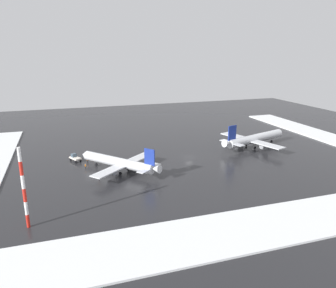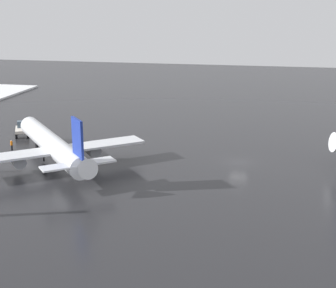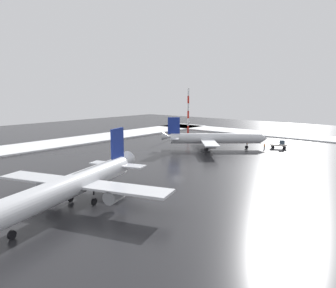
{
  "view_description": "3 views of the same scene",
  "coord_description": "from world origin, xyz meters",
  "px_view_note": "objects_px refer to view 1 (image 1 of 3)",
  "views": [
    {
      "loc": [
        -41.74,
        -103.17,
        36.45
      ],
      "look_at": [
        -7.98,
        -0.07,
        5.49
      ],
      "focal_mm": 35.0,
      "sensor_mm": 36.0,
      "label": 1
    },
    {
      "loc": [
        4.69,
        -73.56,
        23.11
      ],
      "look_at": [
        -10.74,
        -0.15,
        2.22
      ],
      "focal_mm": 55.0,
      "sensor_mm": 36.0,
      "label": 2
    },
    {
      "loc": [
        54.95,
        43.45,
        16.85
      ],
      "look_at": [
        -8.07,
        -9.18,
        3.47
      ],
      "focal_mm": 35.0,
      "sensor_mm": 36.0,
      "label": 3
    }
  ],
  "objects_px": {
    "airplane_distant_tail": "(254,139)",
    "antenna_mast": "(24,189)",
    "ground_crew_beside_wing": "(85,166)",
    "ground_crew_mid_apron": "(99,177)",
    "pushback_tug": "(75,158)",
    "ground_crew_near_tug": "(88,160)",
    "airplane_far_rear": "(119,162)"
  },
  "relations": [
    {
      "from": "airplane_distant_tail",
      "to": "ground_crew_beside_wing",
      "type": "height_order",
      "value": "airplane_distant_tail"
    },
    {
      "from": "ground_crew_near_tug",
      "to": "ground_crew_beside_wing",
      "type": "bearing_deg",
      "value": -168.62
    },
    {
      "from": "pushback_tug",
      "to": "antenna_mast",
      "type": "distance_m",
      "value": 44.37
    },
    {
      "from": "ground_crew_beside_wing",
      "to": "antenna_mast",
      "type": "bearing_deg",
      "value": 88.16
    },
    {
      "from": "ground_crew_beside_wing",
      "to": "antenna_mast",
      "type": "xyz_separation_m",
      "value": [
        -14.56,
        -33.1,
        7.97
      ]
    },
    {
      "from": "pushback_tug",
      "to": "ground_crew_beside_wing",
      "type": "distance_m",
      "value": 9.43
    },
    {
      "from": "pushback_tug",
      "to": "airplane_far_rear",
      "type": "bearing_deg",
      "value": -166.26
    },
    {
      "from": "airplane_distant_tail",
      "to": "ground_crew_mid_apron",
      "type": "relative_size",
      "value": 19.78
    },
    {
      "from": "ground_crew_near_tug",
      "to": "antenna_mast",
      "type": "distance_m",
      "value": 42.94
    },
    {
      "from": "airplane_distant_tail",
      "to": "airplane_far_rear",
      "type": "bearing_deg",
      "value": 173.25
    },
    {
      "from": "pushback_tug",
      "to": "ground_crew_near_tug",
      "type": "distance_m",
      "value": 4.95
    },
    {
      "from": "ground_crew_near_tug",
      "to": "antenna_mast",
      "type": "xyz_separation_m",
      "value": [
        -15.71,
        -39.16,
        7.97
      ]
    },
    {
      "from": "ground_crew_beside_wing",
      "to": "pushback_tug",
      "type": "bearing_deg",
      "value": -50.74
    },
    {
      "from": "airplane_far_rear",
      "to": "ground_crew_mid_apron",
      "type": "xyz_separation_m",
      "value": [
        -6.86,
        -4.6,
        -2.09
      ]
    },
    {
      "from": "ground_crew_beside_wing",
      "to": "ground_crew_mid_apron",
      "type": "bearing_deg",
      "value": 128.01
    },
    {
      "from": "airplane_far_rear",
      "to": "airplane_distant_tail",
      "type": "relative_size",
      "value": 0.76
    },
    {
      "from": "airplane_distant_tail",
      "to": "antenna_mast",
      "type": "height_order",
      "value": "antenna_mast"
    },
    {
      "from": "ground_crew_near_tug",
      "to": "antenna_mast",
      "type": "relative_size",
      "value": 0.1
    },
    {
      "from": "airplane_distant_tail",
      "to": "pushback_tug",
      "type": "relative_size",
      "value": 6.64
    },
    {
      "from": "airplane_far_rear",
      "to": "pushback_tug",
      "type": "bearing_deg",
      "value": 0.28
    },
    {
      "from": "pushback_tug",
      "to": "ground_crew_beside_wing",
      "type": "xyz_separation_m",
      "value": [
        2.81,
        -9.0,
        -0.31
      ]
    },
    {
      "from": "ground_crew_beside_wing",
      "to": "ground_crew_near_tug",
      "type": "bearing_deg",
      "value": -78.9
    },
    {
      "from": "antenna_mast",
      "to": "ground_crew_beside_wing",
      "type": "bearing_deg",
      "value": 66.26
    },
    {
      "from": "pushback_tug",
      "to": "antenna_mast",
      "type": "xyz_separation_m",
      "value": [
        -11.74,
        -42.1,
        7.65
      ]
    },
    {
      "from": "airplane_distant_tail",
      "to": "ground_crew_near_tug",
      "type": "xyz_separation_m",
      "value": [
        -63.81,
        1.22,
        -2.43
      ]
    },
    {
      "from": "ground_crew_mid_apron",
      "to": "ground_crew_near_tug",
      "type": "xyz_separation_m",
      "value": [
        -1.9,
        16.66,
        0.0
      ]
    },
    {
      "from": "antenna_mast",
      "to": "ground_crew_near_tug",
      "type": "bearing_deg",
      "value": 68.14
    },
    {
      "from": "airplane_far_rear",
      "to": "antenna_mast",
      "type": "bearing_deg",
      "value": 97.85
    },
    {
      "from": "ground_crew_mid_apron",
      "to": "ground_crew_beside_wing",
      "type": "bearing_deg",
      "value": -95.29
    },
    {
      "from": "airplane_far_rear",
      "to": "ground_crew_mid_apron",
      "type": "distance_m",
      "value": 8.52
    },
    {
      "from": "ground_crew_near_tug",
      "to": "ground_crew_mid_apron",
      "type": "bearing_deg",
      "value": -151.3
    },
    {
      "from": "airplane_distant_tail",
      "to": "ground_crew_beside_wing",
      "type": "bearing_deg",
      "value": 166.37
    }
  ]
}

